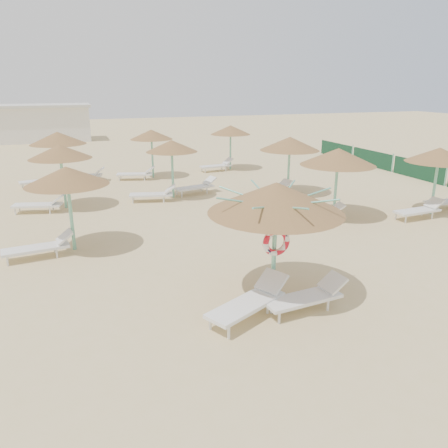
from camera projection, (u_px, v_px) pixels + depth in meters
name	position (u px, v px, depth m)	size (l,w,h in m)	color
ground	(261.00, 298.00, 10.77)	(120.00, 120.00, 0.00)	tan
main_palapa	(276.00, 198.00, 10.12)	(3.21, 3.21, 2.88)	#6FC0A3
lounger_main_a	(250.00, 301.00, 9.80)	(2.25, 1.58, 0.80)	white
lounger_main_b	(308.00, 296.00, 10.09)	(2.07, 0.81, 0.73)	white
palapa_field	(203.00, 148.00, 19.47)	(18.38, 14.31, 2.72)	#6FC0A3
service_hut	(43.00, 123.00, 39.72)	(8.40, 4.40, 3.25)	silver
windbreak_fence	(419.00, 170.00, 24.03)	(0.08, 19.84, 1.10)	#1A4F32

